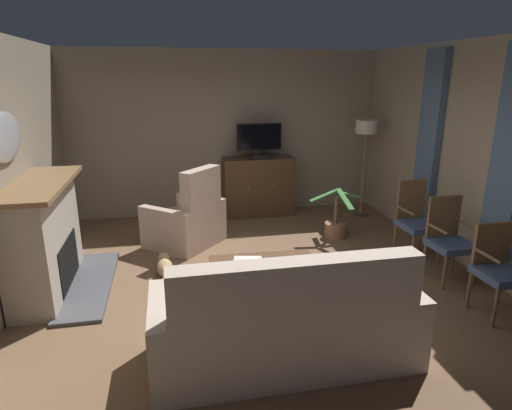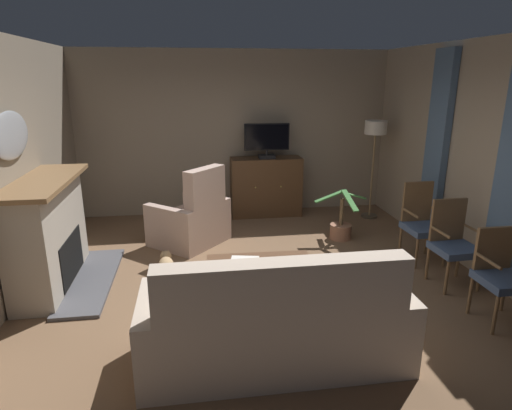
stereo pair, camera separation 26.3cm
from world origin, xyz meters
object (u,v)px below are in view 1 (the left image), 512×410
at_px(floor_lamp, 366,137).
at_px(tv_remote, 242,264).
at_px(coffee_table, 263,267).
at_px(potted_plant_tall_palm_by_window, 335,226).
at_px(tv_cabinet, 258,188).
at_px(side_chair_beside_plant, 449,237).
at_px(fireplace, 46,239).
at_px(sofa_floral, 288,327).
at_px(side_chair_tucked_against_wall, 498,267).
at_px(side_chair_mid_row, 416,218).
at_px(cat, 165,266).
at_px(folded_newspaper, 248,260).
at_px(television, 259,140).
at_px(armchair_facing_sofa, 187,221).
at_px(wall_mirror_oval, 5,137).

bearing_deg(floor_lamp, tv_remote, -134.07).
bearing_deg(coffee_table, potted_plant_tall_palm_by_window, 48.80).
relative_size(tv_cabinet, side_chair_beside_plant, 1.22).
bearing_deg(fireplace, coffee_table, -18.45).
height_order(coffee_table, sofa_floral, sofa_floral).
bearing_deg(side_chair_tucked_against_wall, side_chair_mid_row, 90.10).
bearing_deg(fireplace, cat, 6.17).
xyz_separation_m(fireplace, side_chair_mid_row, (4.58, 0.06, -0.08)).
bearing_deg(folded_newspaper, tv_cabinet, 87.78).
bearing_deg(floor_lamp, tv_cabinet, 167.25).
bearing_deg(television, side_chair_tucked_against_wall, -65.19).
distance_m(tv_cabinet, potted_plant_tall_palm_by_window, 1.64).
bearing_deg(folded_newspaper, sofa_floral, -72.24).
distance_m(sofa_floral, side_chair_mid_row, 3.00).
bearing_deg(armchair_facing_sofa, television, 41.42).
height_order(wall_mirror_oval, cat, wall_mirror_oval).
relative_size(folded_newspaper, sofa_floral, 0.13).
relative_size(television, side_chair_beside_plant, 0.76).
xyz_separation_m(folded_newspaper, side_chair_mid_row, (2.43, 0.75, 0.07)).
xyz_separation_m(fireplace, television, (2.89, 2.21, 0.72)).
relative_size(tv_remote, side_chair_mid_row, 0.17).
distance_m(wall_mirror_oval, coffee_table, 2.99).
bearing_deg(tv_cabinet, coffee_table, -100.76).
distance_m(television, side_chair_tucked_against_wall, 4.13).
distance_m(sofa_floral, armchair_facing_sofa, 3.00).
bearing_deg(tv_cabinet, floor_lamp, -12.75).
distance_m(television, sofa_floral, 4.22).
relative_size(sofa_floral, side_chair_beside_plant, 2.24).
height_order(armchair_facing_sofa, potted_plant_tall_palm_by_window, armchair_facing_sofa).
xyz_separation_m(fireplace, tv_remote, (2.08, -0.79, -0.14)).
distance_m(tv_remote, floor_lamp, 3.80).
bearing_deg(folded_newspaper, tv_remote, -116.39).
height_order(fireplace, folded_newspaper, fireplace).
bearing_deg(tv_remote, side_chair_tucked_against_wall, 94.98).
bearing_deg(tv_cabinet, cat, -127.36).
relative_size(sofa_floral, cat, 3.15).
height_order(coffee_table, side_chair_mid_row, side_chair_mid_row).
bearing_deg(side_chair_mid_row, coffee_table, -159.86).
relative_size(fireplace, coffee_table, 1.54).
xyz_separation_m(coffee_table, floor_lamp, (2.34, 2.64, 0.97)).
bearing_deg(floor_lamp, fireplace, -158.11).
relative_size(side_chair_mid_row, potted_plant_tall_palm_by_window, 1.28).
bearing_deg(armchair_facing_sofa, wall_mirror_oval, -149.80).
bearing_deg(coffee_table, side_chair_tucked_against_wall, -16.78).
bearing_deg(wall_mirror_oval, folded_newspaper, -15.94).
height_order(tv_cabinet, coffee_table, tv_cabinet).
bearing_deg(side_chair_mid_row, side_chair_tucked_against_wall, -89.90).
height_order(folded_newspaper, side_chair_tucked_against_wall, side_chair_tucked_against_wall).
distance_m(cat, floor_lamp, 4.01).
height_order(side_chair_beside_plant, side_chair_mid_row, side_chair_mid_row).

